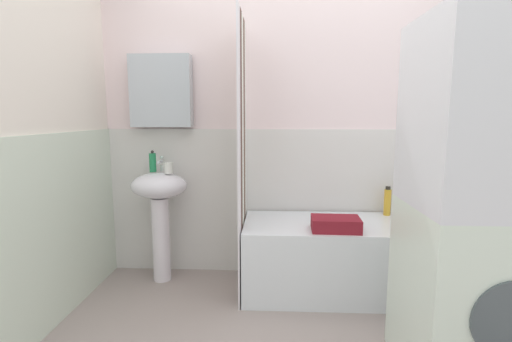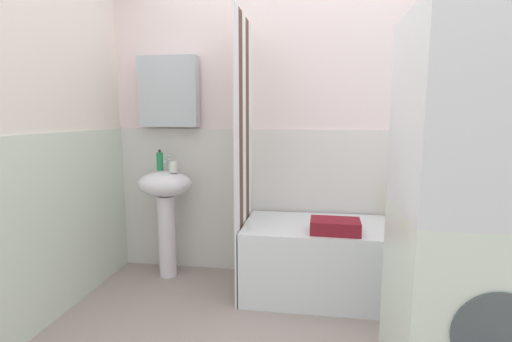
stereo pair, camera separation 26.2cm
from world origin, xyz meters
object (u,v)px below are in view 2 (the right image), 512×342
(body_wash_bottle, at_px, (413,208))
(washer_dryer_stack, at_px, (473,214))
(soap_dispenser, at_px, (160,161))
(towel_folded, at_px, (335,226))
(bathtub, at_px, (343,260))
(shampoo_bottle, at_px, (395,205))
(toothbrush_cup, at_px, (174,167))
(sink, at_px, (166,200))
(conditioner_bottle, at_px, (426,207))

(body_wash_bottle, bearing_deg, washer_dryer_stack, -92.36)
(soap_dispenser, relative_size, towel_folded, 0.52)
(bathtub, bearing_deg, towel_folded, -112.92)
(shampoo_bottle, bearing_deg, toothbrush_cup, -175.84)
(toothbrush_cup, bearing_deg, washer_dryer_stack, -30.04)
(sink, relative_size, soap_dispenser, 5.08)
(bathtub, relative_size, conditioner_bottle, 6.89)
(toothbrush_cup, xyz_separation_m, body_wash_bottle, (1.83, 0.13, -0.30))
(sink, bearing_deg, washer_dryer_stack, -29.42)
(shampoo_bottle, bearing_deg, sink, -176.74)
(toothbrush_cup, height_order, conditioner_bottle, toothbrush_cup)
(washer_dryer_stack, bearing_deg, toothbrush_cup, 149.96)
(sink, bearing_deg, conditioner_bottle, 3.40)
(conditioner_bottle, bearing_deg, towel_folded, -147.75)
(towel_folded, bearing_deg, body_wash_bottle, 35.33)
(toothbrush_cup, relative_size, shampoo_bottle, 0.37)
(sink, distance_m, soap_dispenser, 0.32)
(conditioner_bottle, bearing_deg, washer_dryer_stack, -97.16)
(toothbrush_cup, bearing_deg, shampoo_bottle, 4.16)
(sink, height_order, shampoo_bottle, sink)
(towel_folded, bearing_deg, sink, 166.32)
(conditioner_bottle, distance_m, towel_folded, 0.83)
(bathtub, distance_m, body_wash_bottle, 0.67)
(soap_dispenser, height_order, body_wash_bottle, soap_dispenser)
(soap_dispenser, bearing_deg, shampoo_bottle, 1.51)
(bathtub, bearing_deg, conditioner_bottle, 22.27)
(washer_dryer_stack, bearing_deg, shampoo_bottle, 93.96)
(sink, relative_size, shampoo_bottle, 3.78)
(sink, xyz_separation_m, towel_folded, (1.32, -0.32, -0.06))
(conditioner_bottle, relative_size, washer_dryer_stack, 0.12)
(bathtub, bearing_deg, shampoo_bottle, 31.03)
(sink, height_order, bathtub, sink)
(soap_dispenser, relative_size, body_wash_bottle, 0.92)
(toothbrush_cup, xyz_separation_m, bathtub, (1.31, -0.11, -0.65))
(conditioner_bottle, bearing_deg, soap_dispenser, -178.16)
(sink, xyz_separation_m, soap_dispenser, (-0.06, 0.05, 0.31))
(toothbrush_cup, distance_m, body_wash_bottle, 1.86)
(conditioner_bottle, distance_m, washer_dryer_stack, 1.21)
(soap_dispenser, height_order, towel_folded, soap_dispenser)
(towel_folded, height_order, washer_dryer_stack, washer_dryer_stack)
(soap_dispenser, distance_m, conditioner_bottle, 2.10)
(soap_dispenser, xyz_separation_m, towel_folded, (1.38, -0.37, -0.37))
(soap_dispenser, relative_size, bathtub, 0.12)
(bathtub, height_order, conditioner_bottle, conditioner_bottle)
(washer_dryer_stack, bearing_deg, conditioner_bottle, 82.84)
(sink, height_order, washer_dryer_stack, washer_dryer_stack)
(bathtub, xyz_separation_m, washer_dryer_stack, (0.47, -0.92, 0.61))
(body_wash_bottle, bearing_deg, sink, -176.91)
(bathtub, bearing_deg, body_wash_bottle, 24.55)
(conditioner_bottle, bearing_deg, sink, -176.60)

